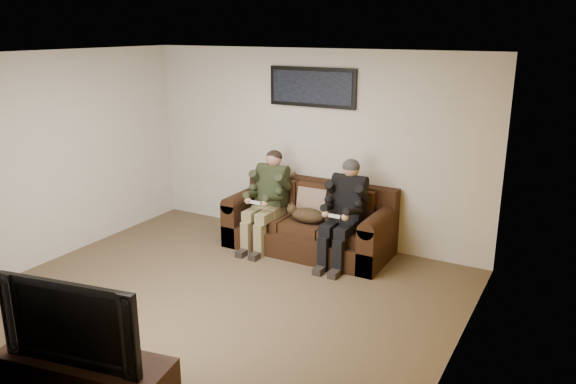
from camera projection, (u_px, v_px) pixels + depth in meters
The scene contains 16 objects.
floor at pixel (217, 300), 6.13m from camera, with size 5.00×5.00×0.00m, color brown.
ceiling at pixel (208, 55), 5.39m from camera, with size 5.00×5.00×0.00m, color silver.
wall_back at pixel (311, 146), 7.64m from camera, with size 5.00×5.00×0.00m, color beige.
wall_front at pixel (18, 262), 3.87m from camera, with size 5.00×5.00×0.00m, color beige.
wall_left at pixel (49, 159), 6.92m from camera, with size 4.50×4.50×0.00m, color beige.
wall_right at pixel (460, 225), 4.59m from camera, with size 4.50×4.50×0.00m, color beige.
accent_wall_right at pixel (459, 225), 4.60m from camera, with size 4.50×4.50×0.00m, color #C38813.
sofa at pixel (311, 225), 7.46m from camera, with size 2.16×0.93×0.88m.
throw_pillow at pixel (312, 203), 7.41m from camera, with size 0.41×0.12×0.39m, color #90715E.
throw_blanket at pixel (278, 174), 7.84m from camera, with size 0.44×0.22×0.08m, color gray.
person_left at pixel (268, 194), 7.46m from camera, with size 0.51×0.87×1.29m.
person_right at pixel (345, 207), 6.94m from camera, with size 0.51×0.86×1.30m.
cat at pixel (306, 215), 7.24m from camera, with size 0.66×0.26×0.24m.
framed_poster at pixel (312, 87), 7.38m from camera, with size 1.25×0.05×0.52m.
tv_stand at pixel (86, 382), 4.34m from camera, with size 1.41×0.45×0.44m, color black.
television at pixel (79, 317), 4.19m from camera, with size 1.17×0.15×0.68m, color black.
Camera 1 is at (3.37, -4.47, 2.86)m, focal length 35.00 mm.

